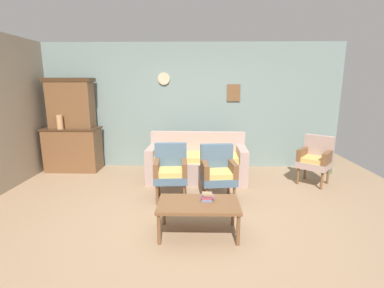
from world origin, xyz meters
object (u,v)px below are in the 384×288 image
Objects in this scene: side_cabinet at (73,149)px; floral_couch at (197,163)px; armchair_near_cabinet at (218,171)px; armchair_by_doorway at (171,169)px; floor_vase_by_wall at (328,160)px; vase_on_cabinet at (60,122)px; coffee_table at (198,206)px; wingback_chair_by_fireplace at (315,158)px; book_stack_on_table at (207,197)px.

side_cabinet is 0.61× the size of floral_couch.
armchair_by_doorway is at bearing 175.29° from armchair_near_cabinet.
armchair_by_doorway reaches higher than floor_vase_by_wall.
vase_on_cabinet is 2.93m from floral_couch.
floral_couch reaches higher than floor_vase_by_wall.
wingback_chair_by_fireplace is at bearing 40.53° from coffee_table.
coffee_table is (0.45, -1.09, -0.12)m from armchair_by_doorway.
wingback_chair_by_fireplace is at bearing 41.14° from book_stack_on_table.
armchair_near_cabinet is (3.00, -1.56, 0.03)m from side_cabinet.
armchair_near_cabinet is at bearing -71.67° from floral_couch.
armchair_near_cabinet is 5.68× the size of book_stack_on_table.
floor_vase_by_wall is at bearing 42.60° from coffee_table.
side_cabinet is 3.77m from book_stack_on_table.
book_stack_on_table is at bearing -61.82° from armchair_by_doorway.
wingback_chair_by_fireplace is 2.87m from coffee_table.
floral_couch is 2.12× the size of armchair_near_cabinet.
armchair_by_doorway is 1.62× the size of floor_vase_by_wall.
wingback_chair_by_fireplace is at bearing 16.32° from armchair_by_doorway.
wingback_chair_by_fireplace is (5.01, -0.55, -0.58)m from vase_on_cabinet.
book_stack_on_table is at bearing -38.63° from vase_on_cabinet.
floral_couch is (2.81, -0.36, -0.75)m from vase_on_cabinet.
armchair_by_doorway is 1.18m from book_stack_on_table.
vase_on_cabinet is at bearing 156.34° from armchair_near_cabinet.
book_stack_on_table is at bearing -138.86° from wingback_chair_by_fireplace.
side_cabinet reaches higher than floor_vase_by_wall.
vase_on_cabinet is 3.79m from coffee_table.
floral_couch and wingback_chair_by_fireplace have the same top height.
book_stack_on_table is 0.29× the size of floor_vase_by_wall.
floor_vase_by_wall is (2.60, 2.43, -0.20)m from book_stack_on_table.
wingback_chair_by_fireplace reaches higher than coffee_table.
armchair_near_cabinet is at bearing 78.36° from book_stack_on_table.
wingback_chair_by_fireplace is (2.62, 0.77, 0.00)m from armchair_by_doorway.
armchair_by_doorway and armchair_near_cabinet have the same top height.
armchair_by_doorway is (2.39, -1.32, -0.58)m from vase_on_cabinet.
armchair_near_cabinet is at bearing -27.41° from side_cabinet.
coffee_table is (2.84, -2.41, -0.70)m from vase_on_cabinet.
coffee_table is 1.80× the size of floor_vase_by_wall.
wingback_chair_by_fireplace is at bearing -130.12° from floor_vase_by_wall.
armchair_near_cabinet is at bearing -148.69° from floor_vase_by_wall.
armchair_near_cabinet is 1.00m from book_stack_on_table.
side_cabinet is 1.28× the size of armchair_by_doorway.
side_cabinet reaches higher than armchair_near_cabinet.
coffee_table is at bearing -89.27° from floral_couch.
vase_on_cabinet reaches higher than floor_vase_by_wall.
floral_couch is at bearing 108.33° from armchair_near_cabinet.
floor_vase_by_wall is at bearing 23.86° from armchair_by_doorway.
side_cabinet is at bearing 168.56° from floral_couch.
floral_couch is 2.05m from coffee_table.
coffee_table is (-0.31, -1.03, -0.12)m from armchair_near_cabinet.
coffee_table is 6.31× the size of book_stack_on_table.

